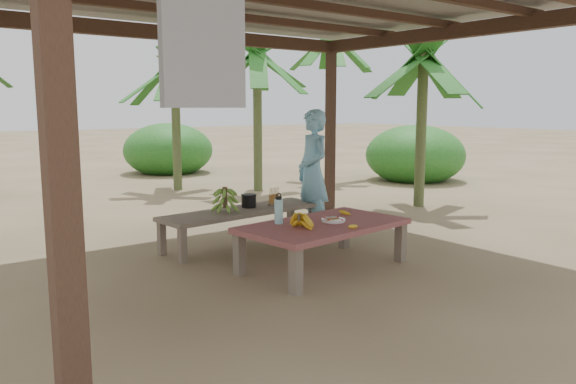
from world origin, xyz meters
TOP-DOWN VIEW (x-y plane):
  - ground at (0.00, 0.00)m, footprint 80.00×80.00m
  - pavilion at (-0.01, -0.01)m, footprint 6.60×5.60m
  - work_table at (0.41, -0.31)m, footprint 1.89×1.18m
  - bench at (0.30, 1.12)m, footprint 2.24×0.79m
  - ripe_banana_bunch at (0.01, -0.38)m, footprint 0.33×0.30m
  - plate at (0.53, -0.33)m, footprint 0.26×0.26m
  - loose_banana_front at (0.46, -0.71)m, footprint 0.17×0.09m
  - loose_banana_side at (0.91, -0.10)m, footprint 0.10×0.17m
  - water_flask at (0.01, -0.04)m, footprint 0.09×0.09m
  - green_banana_stalk at (0.02, 1.10)m, footprint 0.31×0.31m
  - cooking_pot at (0.45, 1.21)m, footprint 0.19×0.19m
  - skewer_rack at (0.77, 1.11)m, footprint 0.19×0.10m
  - woman at (1.40, 1.07)m, footprint 0.54×0.70m
  - banana_plant_ne at (3.06, 4.85)m, footprint 1.80×1.80m
  - banana_plant_n at (1.79, 5.99)m, footprint 1.80×1.80m
  - banana_plant_e at (4.28, 1.61)m, footprint 1.80×1.80m
  - banana_plant_far at (5.65, 5.52)m, footprint 1.80×1.80m

SIDE VIEW (x-z plane):
  - ground at x=0.00m, z-range 0.00..0.00m
  - bench at x=0.30m, z-range 0.17..0.62m
  - work_table at x=0.41m, z-range 0.18..0.68m
  - plate at x=0.53m, z-range 0.50..0.54m
  - loose_banana_front at x=0.46m, z-range 0.50..0.54m
  - loose_banana_side at x=0.91m, z-range 0.50..0.54m
  - cooking_pot at x=0.45m, z-range 0.45..0.61m
  - skewer_rack at x=0.77m, z-range 0.45..0.69m
  - ripe_banana_bunch at x=0.01m, z-range 0.50..0.67m
  - green_banana_stalk at x=0.02m, z-range 0.45..0.78m
  - water_flask at x=0.01m, z-range 0.47..0.81m
  - woman at x=1.40m, z-range 0.00..1.70m
  - banana_plant_n at x=1.79m, z-range 0.93..3.74m
  - banana_plant_e at x=4.28m, z-range 0.94..3.77m
  - banana_plant_ne at x=3.06m, z-range 1.03..4.06m
  - pavilion at x=-0.01m, z-range 1.30..4.25m
  - banana_plant_far at x=5.65m, z-range 1.31..4.95m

